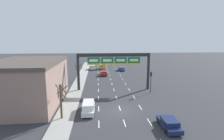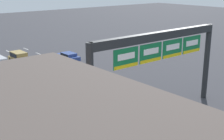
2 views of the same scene
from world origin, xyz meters
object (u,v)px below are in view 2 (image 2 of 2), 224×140
at_px(tree_bare_second, 24,83).
at_px(sign_gantry, 159,53).
at_px(car_red, 58,75).
at_px(suv_gold, 19,57).
at_px(car_blue, 68,56).

bearing_deg(tree_bare_second, sign_gantry, -49.04).
bearing_deg(car_red, sign_gantry, -83.97).
xyz_separation_m(sign_gantry, suv_gold, (-1.82, 26.13, -4.98)).
xyz_separation_m(suv_gold, tree_bare_second, (-6.55, -16.49, 1.55)).
bearing_deg(suv_gold, tree_bare_second, -111.66).
relative_size(suv_gold, tree_bare_second, 0.84).
xyz_separation_m(car_red, tree_bare_second, (-6.78, -5.35, 1.77)).
xyz_separation_m(car_red, suv_gold, (-0.23, 11.14, 0.23)).
bearing_deg(car_blue, suv_gold, 152.62).
distance_m(sign_gantry, tree_bare_second, 13.22).
distance_m(car_red, car_blue, 9.99).
bearing_deg(tree_bare_second, car_red, 38.26).
relative_size(sign_gantry, car_blue, 3.45).
xyz_separation_m(sign_gantry, tree_bare_second, (-8.37, 9.64, -3.44)).
xyz_separation_m(sign_gantry, car_blue, (4.72, 22.74, -5.26)).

